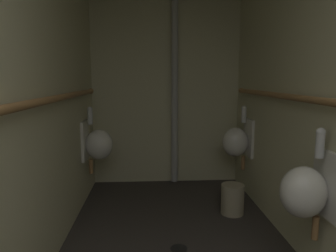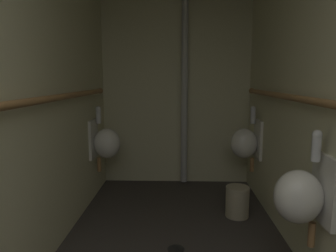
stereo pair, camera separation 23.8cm
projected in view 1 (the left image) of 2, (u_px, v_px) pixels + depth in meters
name	position (u px, v px, depth m)	size (l,w,h in m)	color
wall_left	(22.00, 99.00, 1.87)	(0.06, 4.39, 2.50)	beige
wall_back	(166.00, 88.00, 4.06)	(2.02, 0.06, 2.50)	beige
urinal_left_mid	(97.00, 144.00, 3.49)	(0.32, 0.30, 0.76)	silver
urinal_right_mid	(307.00, 190.00, 2.03)	(0.32, 0.30, 0.76)	silver
urinal_right_far	(237.00, 141.00, 3.63)	(0.32, 0.30, 0.76)	silver
supply_pipe_left	(36.00, 103.00, 1.86)	(0.06, 3.57, 0.06)	#9E7042
supply_pipe_right	(324.00, 101.00, 1.97)	(0.06, 3.66, 0.06)	#9E7042
standpipe_back_wall	(175.00, 88.00, 3.96)	(0.08, 0.08, 2.45)	#B2B2B2
floor_drain	(179.00, 248.00, 2.54)	(0.14, 0.14, 0.01)	black
waste_bin	(232.00, 199.00, 3.19)	(0.23, 0.23, 0.31)	#9E937A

